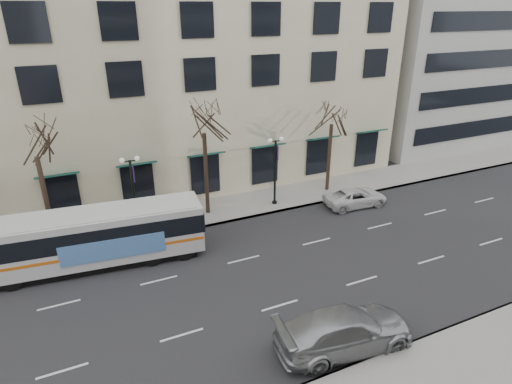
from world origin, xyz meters
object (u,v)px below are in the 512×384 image
tree_far_right (332,112)px  silver_car (345,330)px  white_pickup (355,197)px  tree_far_left (33,141)px  lamp_post_right (275,168)px  city_bus (95,237)px  tree_far_mid (203,119)px  lamp_post_left (134,191)px

tree_far_right → silver_car: bearing=-120.8°
silver_car → white_pickup: 14.81m
tree_far_left → lamp_post_right: 15.48m
tree_far_right → lamp_post_right: tree_far_right is taller
lamp_post_right → city_bus: 13.12m
tree_far_right → lamp_post_right: 6.11m
white_pickup → tree_far_left: bearing=85.3°
tree_far_mid → tree_far_right: (10.00, -0.00, -0.48)m
tree_far_left → silver_car: (11.24, -14.70, -5.81)m
silver_car → white_pickup: size_ratio=1.29×
lamp_post_left → white_pickup: bearing=-9.2°
silver_car → white_pickup: silver_car is taller
silver_car → white_pickup: (9.19, 11.60, -0.23)m
tree_far_left → white_pickup: 21.53m
tree_far_right → city_bus: size_ratio=0.65×
tree_far_mid → lamp_post_left: size_ratio=1.64×
lamp_post_right → silver_car: lamp_post_right is taller
city_bus → silver_car: (8.98, -11.24, -0.90)m
lamp_post_right → city_bus: lamp_post_right is taller
tree_far_right → tree_far_left: bearing=180.0°
lamp_post_right → silver_car: bearing=-105.0°
tree_far_mid → silver_car: size_ratio=1.39×
white_pickup → lamp_post_left: bearing=84.7°
tree_far_left → silver_car: bearing=-52.6°
city_bus → lamp_post_left: bearing=51.7°
lamp_post_right → silver_car: size_ratio=0.85×
lamp_post_left → lamp_post_right: (10.00, 0.00, 0.00)m
city_bus → silver_car: city_bus is taller
tree_far_mid → tree_far_right: tree_far_mid is taller
tree_far_right → lamp_post_left: tree_far_right is taller
lamp_post_left → tree_far_left: bearing=173.2°
lamp_post_left → silver_car: 15.55m
tree_far_mid → city_bus: size_ratio=0.69×
tree_far_right → lamp_post_right: (-4.99, -0.60, -3.48)m
tree_far_left → lamp_post_left: size_ratio=1.60×
tree_far_right → silver_car: tree_far_right is taller
tree_far_left → tree_far_right: size_ratio=1.03×
city_bus → silver_car: bearing=-45.7°
tree_far_mid → lamp_post_right: bearing=-6.8°
city_bus → lamp_post_right: bearing=18.3°
tree_far_mid → lamp_post_left: bearing=-173.1°
lamp_post_right → tree_far_mid: bearing=173.2°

